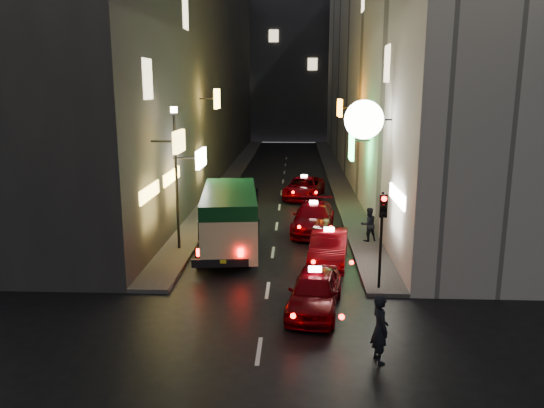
# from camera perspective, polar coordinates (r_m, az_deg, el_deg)

# --- Properties ---
(building_left) EXTENTS (7.46, 52.00, 18.00)m
(building_left) POSITION_cam_1_polar(r_m,az_deg,el_deg) (44.44, -9.37, 14.68)
(building_left) COLOR #393734
(building_left) RESTS_ON ground
(building_right) EXTENTS (7.99, 52.00, 18.00)m
(building_right) POSITION_cam_1_polar(r_m,az_deg,el_deg) (44.08, 12.16, 14.59)
(building_right) COLOR beige
(building_right) RESTS_ON ground
(building_far) EXTENTS (30.00, 10.00, 22.00)m
(building_far) POSITION_cam_1_polar(r_m,az_deg,el_deg) (75.59, 1.92, 15.40)
(building_far) COLOR #323237
(building_far) RESTS_ON ground
(sidewalk_left) EXTENTS (1.50, 52.00, 0.15)m
(sidewalk_left) POSITION_cam_1_polar(r_m,az_deg,el_deg) (44.38, -4.21, 3.25)
(sidewalk_left) COLOR #4C4946
(sidewalk_left) RESTS_ON ground
(sidewalk_right) EXTENTS (1.50, 52.00, 0.15)m
(sidewalk_right) POSITION_cam_1_polar(r_m,az_deg,el_deg) (44.19, 6.82, 3.16)
(sidewalk_right) COLOR #4C4946
(sidewalk_right) RESTS_ON ground
(minibus) EXTENTS (2.95, 6.69, 2.78)m
(minibus) POSITION_cam_1_polar(r_m,az_deg,el_deg) (23.33, -4.57, -1.02)
(minibus) COLOR beige
(minibus) RESTS_ON ground
(taxi_near) EXTENTS (2.74, 5.17, 1.73)m
(taxi_near) POSITION_cam_1_polar(r_m,az_deg,el_deg) (17.55, 4.61, -9.00)
(taxi_near) COLOR #630005
(taxi_near) RESTS_ON ground
(taxi_second) EXTENTS (2.66, 5.26, 1.77)m
(taxi_second) POSITION_cam_1_polar(r_m,az_deg,el_deg) (22.11, 6.12, -4.39)
(taxi_second) COLOR #630005
(taxi_second) RESTS_ON ground
(taxi_third) EXTENTS (2.69, 5.42, 1.83)m
(taxi_third) POSITION_cam_1_polar(r_m,az_deg,el_deg) (26.89, 4.48, -1.23)
(taxi_third) COLOR #630005
(taxi_third) RESTS_ON ground
(taxi_far) EXTENTS (2.91, 5.33, 1.78)m
(taxi_far) POSITION_cam_1_polar(r_m,az_deg,el_deg) (34.97, 3.46, 1.96)
(taxi_far) COLOR #630005
(taxi_far) RESTS_ON ground
(pedestrian_crossing) EXTENTS (0.61, 0.79, 2.13)m
(pedestrian_crossing) POSITION_cam_1_polar(r_m,az_deg,el_deg) (14.64, 11.55, -12.57)
(pedestrian_crossing) COLOR black
(pedestrian_crossing) RESTS_ON ground
(pedestrian_sidewalk) EXTENTS (0.78, 0.63, 1.80)m
(pedestrian_sidewalk) POSITION_cam_1_polar(r_m,az_deg,el_deg) (25.00, 10.35, -1.94)
(pedestrian_sidewalk) COLOR black
(pedestrian_sidewalk) RESTS_ON sidewalk_right
(traffic_light) EXTENTS (0.26, 0.43, 3.50)m
(traffic_light) POSITION_cam_1_polar(r_m,az_deg,el_deg) (18.77, 11.79, -1.69)
(traffic_light) COLOR black
(traffic_light) RESTS_ON sidewalk_right
(lamp_post) EXTENTS (0.28, 0.28, 6.22)m
(lamp_post) POSITION_cam_1_polar(r_m,az_deg,el_deg) (23.34, -10.27, 3.74)
(lamp_post) COLOR black
(lamp_post) RESTS_ON sidewalk_left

